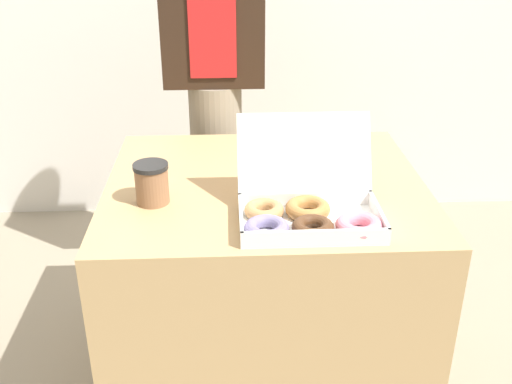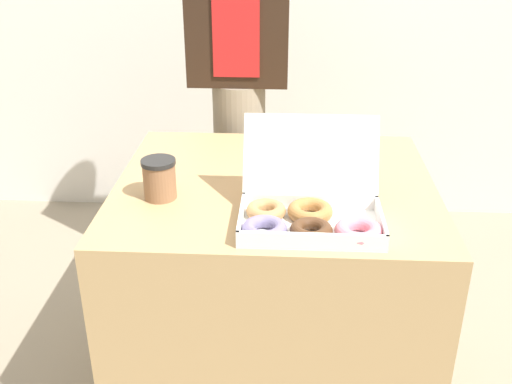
{
  "view_description": "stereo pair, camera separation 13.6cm",
  "coord_description": "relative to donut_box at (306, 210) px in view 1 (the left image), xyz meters",
  "views": [
    {
      "loc": [
        -0.1,
        -1.55,
        1.43
      ],
      "look_at": [
        -0.04,
        -0.26,
        0.81
      ],
      "focal_mm": 42.0,
      "sensor_mm": 36.0,
      "label": 1
    },
    {
      "loc": [
        0.03,
        -1.55,
        1.43
      ],
      "look_at": [
        -0.04,
        -0.26,
        0.81
      ],
      "focal_mm": 42.0,
      "sensor_mm": 36.0,
      "label": 2
    }
  ],
  "objects": [
    {
      "name": "ground_plane",
      "position": [
        -0.08,
        0.25,
        -0.75
      ],
      "size": [
        14.0,
        14.0,
        0.0
      ],
      "primitive_type": "plane",
      "color": "gray"
    },
    {
      "name": "person_customer",
      "position": [
        -0.23,
        0.8,
        0.15
      ],
      "size": [
        0.35,
        0.21,
        1.61
      ],
      "color": "gray",
      "rests_on": "ground_plane"
    },
    {
      "name": "donut_box",
      "position": [
        0.0,
        0.0,
        0.0
      ],
      "size": [
        0.37,
        0.33,
        0.23
      ],
      "color": "white",
      "rests_on": "table"
    },
    {
      "name": "table",
      "position": [
        -0.08,
        0.25,
        -0.39
      ],
      "size": [
        0.9,
        0.79,
        0.72
      ],
      "color": "tan",
      "rests_on": "ground_plane"
    },
    {
      "name": "coffee_cup",
      "position": [
        -0.39,
        0.14,
        0.02
      ],
      "size": [
        0.09,
        0.09,
        0.11
      ],
      "color": "#8C6042",
      "rests_on": "table"
    }
  ]
}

